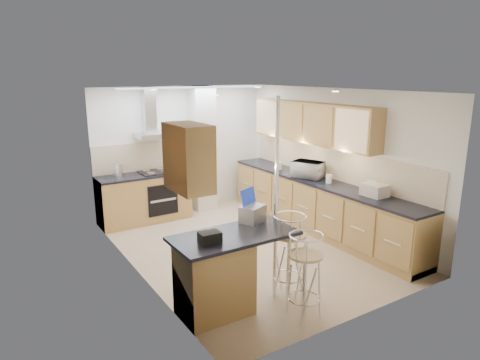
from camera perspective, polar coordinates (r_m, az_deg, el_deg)
ground at (r=7.04m, az=0.94°, el=-8.91°), size 4.80×4.80×0.00m
room_shell at (r=7.07m, az=1.53°, el=4.26°), size 3.64×4.84×2.51m
right_counter at (r=7.75m, az=10.30°, el=-3.31°), size 0.63×4.40×0.92m
back_counter at (r=8.28m, az=-12.63°, el=-2.29°), size 1.70×0.63×0.92m
peninsula at (r=5.18m, az=-0.76°, el=-12.02°), size 1.47×0.72×0.94m
microwave at (r=7.75m, az=9.09°, el=1.39°), size 0.54×0.63×0.30m
laptop at (r=5.35m, az=1.69°, el=-4.52°), size 0.37×0.33×0.21m
bag at (r=4.73m, az=-4.06°, el=-7.65°), size 0.25×0.19×0.13m
bar_stool_near at (r=5.03m, az=8.62°, el=-12.53°), size 0.53×0.53×1.03m
bar_stool_end at (r=5.47m, az=6.54°, el=-9.92°), size 0.61×0.61×1.07m
jar_a at (r=8.25m, az=7.12°, el=1.87°), size 0.14×0.14×0.19m
jar_b at (r=8.34m, az=5.22°, el=1.92°), size 0.14×0.14×0.15m
jar_c at (r=7.03m, az=16.63°, el=-0.80°), size 0.18×0.18×0.19m
jar_d at (r=7.44m, az=11.76°, el=0.16°), size 0.11×0.11×0.15m
bread_bin at (r=6.84m, az=17.51°, el=-1.27°), size 0.29×0.37×0.19m
kettle at (r=7.99m, az=-15.92°, el=1.22°), size 0.16×0.16×0.24m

